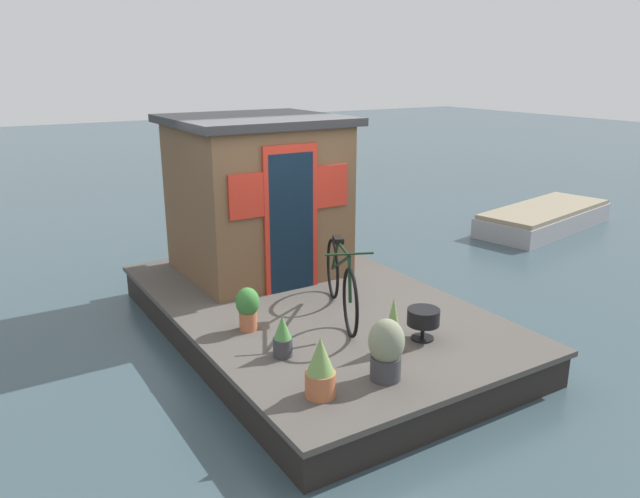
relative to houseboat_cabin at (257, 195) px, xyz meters
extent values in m
plane|color=#384C54|center=(-1.39, 0.00, -1.45)|extent=(60.00, 60.00, 0.00)
cube|color=#4C4742|center=(-1.39, 0.00, -1.07)|extent=(5.00, 3.12, 0.06)
cube|color=black|center=(-1.39, 0.00, -1.28)|extent=(4.90, 3.06, 0.35)
cube|color=brown|center=(0.01, 0.00, -0.06)|extent=(1.83, 1.92, 1.96)
cube|color=#28282B|center=(0.01, 0.00, 0.97)|extent=(2.03, 2.12, 0.10)
cube|color=#19334C|center=(-0.92, 0.00, -0.19)|extent=(0.04, 0.60, 1.70)
cube|color=red|center=(-0.93, 0.00, -0.14)|extent=(0.03, 0.72, 1.80)
cube|color=red|center=(-0.92, -0.58, 0.21)|extent=(0.03, 0.44, 0.52)
cube|color=red|center=(-0.92, 0.58, 0.21)|extent=(0.03, 0.44, 0.52)
torus|color=black|center=(-2.40, 0.14, -0.68)|extent=(0.68, 0.32, 0.72)
torus|color=black|center=(-1.40, -0.29, -0.68)|extent=(0.68, 0.32, 0.72)
cylinder|color=black|center=(-1.86, -0.09, -0.45)|extent=(0.95, 0.44, 0.50)
cylinder|color=black|center=(-2.02, -0.03, -0.23)|extent=(0.62, 0.29, 0.07)
cylinder|color=black|center=(-1.56, -0.22, -0.46)|extent=(0.36, 0.18, 0.45)
cylinder|color=black|center=(-2.36, 0.12, -0.45)|extent=(0.13, 0.08, 0.47)
cube|color=black|center=(-1.72, -0.15, -0.22)|extent=(0.22, 0.17, 0.06)
cylinder|color=black|center=(-2.32, 0.10, -0.19)|extent=(0.22, 0.47, 0.02)
cylinder|color=#B2603D|center=(-1.73, 0.98, -0.94)|extent=(0.19, 0.19, 0.20)
ellipsoid|color=#387533|center=(-1.73, 0.98, -0.73)|extent=(0.25, 0.25, 0.31)
cylinder|color=#38383D|center=(-3.33, 0.39, -0.93)|extent=(0.28, 0.28, 0.22)
ellipsoid|color=gray|center=(-3.33, 0.39, -0.68)|extent=(0.32, 0.32, 0.41)
cylinder|color=#B2603D|center=(-3.27, 1.03, -0.93)|extent=(0.26, 0.26, 0.22)
cone|color=#70934C|center=(-3.27, 1.03, -0.66)|extent=(0.24, 0.24, 0.32)
cylinder|color=#38383D|center=(-2.45, 0.96, -0.95)|extent=(0.19, 0.19, 0.19)
cone|color=#4C8942|center=(-2.45, 0.96, -0.74)|extent=(0.17, 0.17, 0.23)
cylinder|color=#B2603D|center=(-2.93, 0.00, -0.95)|extent=(0.17, 0.17, 0.19)
cone|color=#70934C|center=(-2.93, 0.00, -0.66)|extent=(0.15, 0.15, 0.38)
cylinder|color=black|center=(-2.87, -0.44, -0.80)|extent=(0.33, 0.33, 0.17)
cylinder|color=black|center=(-2.87, -0.44, -0.96)|extent=(0.04, 0.04, 0.16)
cylinder|color=black|center=(-2.87, -0.44, -1.03)|extent=(0.23, 0.23, 0.02)
cube|color=#99999E|center=(0.42, -6.41, -1.28)|extent=(1.81, 3.41, 0.35)
cube|color=gray|center=(0.42, -6.41, -1.06)|extent=(1.74, 3.27, 0.08)
camera|label=1|loc=(-7.19, 3.45, 1.66)|focal=34.34mm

